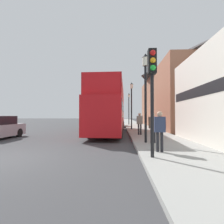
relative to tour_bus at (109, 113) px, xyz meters
name	(u,v)px	position (x,y,z in m)	size (l,w,h in m)	color
ground_plane	(92,126)	(-3.39, 11.27, -1.83)	(144.00, 144.00, 0.00)	#3D3D3F
sidewalk	(138,127)	(3.32, 8.27, -1.76)	(3.30, 108.00, 0.14)	#999993
brick_terrace_rear	(173,92)	(7.97, 7.70, 2.89)	(6.00, 18.26, 9.43)	#9E664C
tour_bus	(109,113)	(0.00, 0.00, 0.00)	(2.77, 11.21, 4.17)	red
parked_car_ahead_of_bus	(117,122)	(0.58, 8.68, -1.09)	(1.92, 4.06, 1.59)	maroon
pedestrian_nearest	(160,127)	(2.52, -8.58, -0.72)	(0.42, 0.23, 1.60)	#232328
pedestrian_second	(153,125)	(2.68, -6.29, -0.74)	(0.41, 0.23, 1.57)	#232328
pedestrian_third	(140,122)	(2.42, -2.37, -0.71)	(0.43, 0.23, 1.63)	#232328
traffic_signal	(152,78)	(2.07, -9.51, 1.04)	(0.28, 0.42, 3.72)	black
lamp_post_nearest	(145,81)	(2.32, -6.18, 1.60)	(0.35, 0.35, 4.77)	black
lamp_post_second	(131,97)	(2.17, 3.14, 1.74)	(0.35, 0.35, 5.00)	black
lamp_post_third	(129,103)	(2.35, 12.45, 1.76)	(0.35, 0.35, 5.04)	black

